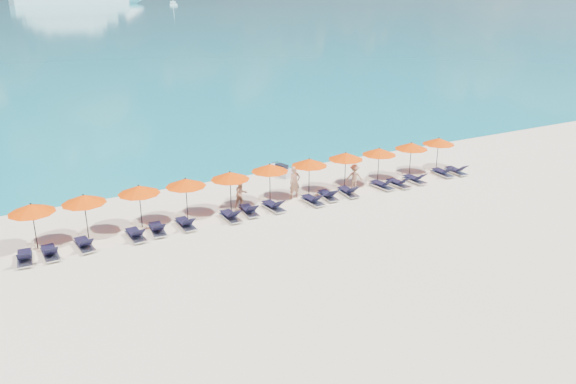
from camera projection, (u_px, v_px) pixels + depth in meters
ground at (317, 233)px, 27.76m from camera, size 1400.00×1400.00×0.00m
sailboat_near at (173, 4)px, 472.90m from camera, size 6.19×2.06×11.35m
sailboat_far at (173, 2)px, 601.61m from camera, size 5.70×1.90×10.45m
jetski at (280, 170)px, 36.44m from camera, size 1.19×2.16×0.73m
beachgoer_a at (295, 182)px, 32.14m from camera, size 0.69×0.46×1.87m
beachgoer_b at (241, 194)px, 30.74m from camera, size 0.79×0.50×1.56m
beachgoer_c at (354, 177)px, 33.68m from camera, size 1.09×0.89×1.53m
umbrella_0 at (31, 208)px, 25.33m from camera, size 2.10×2.10×2.28m
umbrella_1 at (84, 199)px, 26.46m from camera, size 2.10×2.10×2.28m
umbrella_2 at (139, 190)px, 27.73m from camera, size 2.10×2.10×2.28m
umbrella_3 at (186, 182)px, 28.77m from camera, size 2.10×2.10×2.28m
umbrella_4 at (230, 176)px, 29.84m from camera, size 2.10×2.10×2.28m
umbrella_5 at (270, 168)px, 31.17m from camera, size 2.10×2.10×2.28m
umbrella_6 at (309, 162)px, 32.18m from camera, size 2.10×2.10×2.28m
umbrella_7 at (346, 156)px, 33.40m from camera, size 2.10×2.10×2.28m
umbrella_8 at (379, 151)px, 34.35m from camera, size 2.10×2.10×2.28m
umbrella_9 at (411, 146)px, 35.59m from camera, size 2.10×2.10×2.28m
umbrella_10 at (439, 141)px, 36.72m from camera, size 2.10×2.10×2.28m
lounger_0 at (25, 257)px, 24.64m from camera, size 0.76×1.75×0.66m
lounger_1 at (50, 252)px, 25.12m from camera, size 0.67×1.72×0.66m
lounger_2 at (84, 244)px, 25.94m from camera, size 0.76×1.75×0.66m
lounger_3 at (136, 234)px, 26.97m from camera, size 0.70×1.73×0.66m
lounger_4 at (157, 229)px, 27.61m from camera, size 0.78×1.75×0.66m
lounger_5 at (186, 224)px, 28.25m from camera, size 0.65×1.71×0.66m
lounger_6 at (231, 216)px, 29.21m from camera, size 0.65×1.71×0.66m
lounger_7 at (249, 210)px, 29.95m from camera, size 0.76×1.75×0.66m
lounger_8 at (274, 206)px, 30.56m from camera, size 0.76×1.74×0.66m
lounger_9 at (313, 200)px, 31.44m from camera, size 0.71×1.73×0.66m
lounger_10 at (328, 195)px, 32.18m from camera, size 0.79×1.75×0.66m
lounger_11 at (348, 192)px, 32.75m from camera, size 0.76×1.75×0.66m
lounger_12 at (382, 185)px, 33.91m from camera, size 0.78×1.75×0.66m
lounger_13 at (399, 183)px, 34.23m from camera, size 0.76×1.75×0.66m
lounger_14 at (415, 179)px, 34.95m from camera, size 0.69×1.72×0.66m
lounger_15 at (443, 172)px, 36.24m from camera, size 0.75×1.74×0.66m
lounger_16 at (456, 171)px, 36.61m from camera, size 0.70×1.73×0.66m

